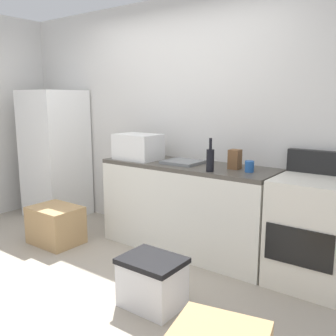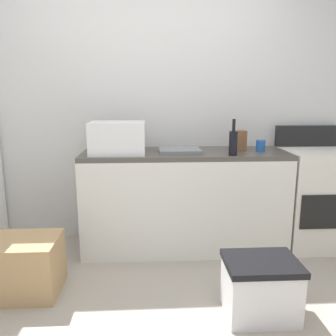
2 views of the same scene
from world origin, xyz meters
TOP-DOWN VIEW (x-y plane):
  - ground_plane at (0.00, 0.00)m, footprint 6.00×6.00m
  - wall_back at (0.00, 1.55)m, footprint 5.00×0.10m
  - kitchen_counter at (0.30, 1.20)m, footprint 1.80×0.60m
  - refrigerator at (-1.75, 1.15)m, footprint 0.68×0.66m
  - stove_oven at (1.52, 1.21)m, footprint 0.60×0.61m
  - microwave at (-0.28, 1.12)m, footprint 0.46×0.34m
  - sink_basin at (0.25, 1.18)m, footprint 0.36×0.32m
  - wine_bottle at (0.68, 0.99)m, footprint 0.07×0.07m
  - coffee_mug at (0.97, 1.17)m, footprint 0.08×0.08m
  - knife_block at (0.80, 1.23)m, footprint 0.10×0.10m
  - cardboard_box_large at (-0.93, 0.50)m, footprint 0.53×0.41m
  - storage_bin at (0.69, 0.15)m, footprint 0.46×0.36m

SIDE VIEW (x-z plane):
  - ground_plane at x=0.00m, z-range 0.00..0.00m
  - storage_bin at x=0.69m, z-range 0.00..0.38m
  - cardboard_box_large at x=-0.93m, z-range 0.00..0.40m
  - kitchen_counter at x=0.30m, z-range 0.00..0.90m
  - stove_oven at x=1.52m, z-range -0.08..1.02m
  - refrigerator at x=-1.75m, z-range 0.00..1.64m
  - sink_basin at x=0.25m, z-range 0.90..0.93m
  - coffee_mug at x=0.97m, z-range 0.90..1.00m
  - knife_block at x=0.80m, z-range 0.90..1.08m
  - wine_bottle at x=0.68m, z-range 0.86..1.16m
  - microwave at x=-0.28m, z-range 0.90..1.17m
  - wall_back at x=0.00m, z-range 0.00..2.60m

